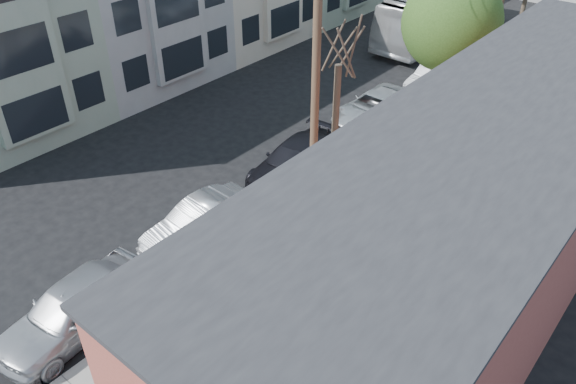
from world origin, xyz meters
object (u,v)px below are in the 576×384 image
Objects in this scene: car_4 at (434,76)px; tree_leafy_mid at (452,23)px; car_1 at (201,223)px; car_3 at (375,107)px; car_0 at (74,308)px; bus at (443,11)px; tree_bare at (335,138)px; utility_pole_near at (314,73)px; parking_meter_far at (341,163)px; cyclist at (237,285)px; car_2 at (294,161)px; parking_meter_near at (218,249)px; patio_chair_a at (264,362)px.

tree_leafy_mid is at bearing -61.74° from car_4.
car_1 reaches higher than car_3.
car_1 is (-0.21, 5.08, -0.09)m from car_0.
tree_leafy_mid is 12.78m from bus.
utility_pole_near is at bearing -118.85° from tree_bare.
tree_bare is (0.55, -1.32, 1.88)m from parking_meter_far.
cyclist is at bearing 41.32° from car_0.
tree_leafy_mid reaches higher than car_2.
car_3 is at bearing -55.56° from cyclist.
car_1 is (-2.21, -4.59, -2.14)m from tree_bare.
car_4 reaches higher than car_3.
parking_meter_near is 1.90m from cyclist.
cyclist is 3.76m from car_1.
car_4 is at bearing 94.79° from parking_meter_near.
car_2 is (-5.57, 8.08, 0.13)m from patio_chair_a.
patio_chair_a is 15.43m from car_3.
car_3 is (-5.72, 14.33, 0.09)m from patio_chair_a.
tree_leafy_mid is 5.84m from car_4.
tree_leafy_mid reaches higher than car_0.
car_0 reaches higher than car_4.
car_3 is (-1.89, 12.23, -0.31)m from parking_meter_near.
tree_leafy_mid is (0.55, 13.74, 3.89)m from parking_meter_near.
parking_meter_near is 0.12× the size of utility_pole_near.
car_4 is at bearing 119.26° from tree_leafy_mid.
car_0 is 16.51m from car_3.
car_4 reaches higher than parking_meter_near.
parking_meter_far is at bearing 112.58° from tree_bare.
car_2 is (-1.74, 5.98, -0.26)m from parking_meter_near.
car_1 is 5.18m from car_2.
car_4 is (0.29, 11.32, -0.02)m from car_2.
car_2 is at bearing 93.49° from car_1.
utility_pole_near is at bearing 88.27° from parking_meter_near.
tree_leafy_mid is 1.41× the size of car_3.
patio_chair_a is 0.18× the size of car_2.
tree_leafy_mid reaches higher than parking_meter_near.
car_3 is at bearing -95.92° from car_4.
bus is at bearing 105.75° from tree_bare.
patio_chair_a is 5.72m from car_0.
parking_meter_near is at bearing -86.20° from car_4.
car_2 is at bearing 137.92° from patio_chair_a.
bus reaches higher than parking_meter_near.
car_0 is at bearing -100.10° from utility_pole_near.
parking_meter_near is 6.72m from parking_meter_far.
tree_bare is 1.14× the size of car_0.
car_0 is (-1.59, -8.93, -4.60)m from utility_pole_near.
patio_chair_a is 6.21m from car_1.
bus is (-5.48, 19.44, -1.15)m from tree_bare.
tree_leafy_mid is at bearing -66.38° from cyclist.
tree_bare reaches higher than cyclist.
car_3 is at bearing 86.23° from car_2.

